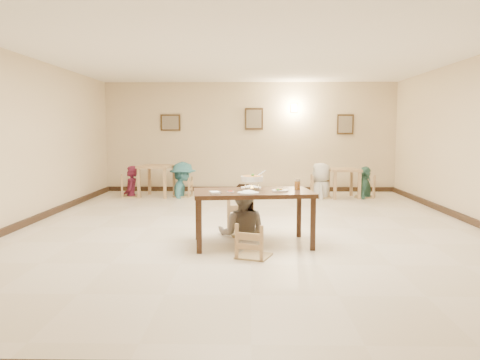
{
  "coord_description": "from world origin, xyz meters",
  "views": [
    {
      "loc": [
        -0.02,
        -7.96,
        1.67
      ],
      "look_at": [
        -0.17,
        -0.69,
        0.91
      ],
      "focal_mm": 35.0,
      "sensor_mm": 36.0,
      "label": 1
    }
  ],
  "objects_px": {
    "bg_diner_b": "(182,162)",
    "bg_table_left": "(157,171)",
    "bg_chair_ll": "(131,176)",
    "bg_diner_c": "(321,163)",
    "bg_table_right": "(344,174)",
    "drink_glass": "(297,185)",
    "bg_chair_rr": "(365,177)",
    "main_diner": "(242,184)",
    "bg_chair_lr": "(183,179)",
    "chair_far": "(244,201)",
    "curry_warmer": "(252,179)",
    "bg_chair_rl": "(321,177)",
    "bg_diner_a": "(131,166)",
    "bg_diner_d": "(365,166)",
    "main_table": "(253,196)",
    "chair_near": "(254,224)"
  },
  "relations": [
    {
      "from": "chair_near",
      "to": "bg_chair_rr",
      "type": "height_order",
      "value": "bg_chair_rr"
    },
    {
      "from": "bg_diner_b",
      "to": "bg_diner_c",
      "type": "distance_m",
      "value": 3.51
    },
    {
      "from": "main_diner",
      "to": "bg_chair_lr",
      "type": "xyz_separation_m",
      "value": [
        -1.59,
        4.44,
        -0.37
      ]
    },
    {
      "from": "main_diner",
      "to": "bg_chair_rr",
      "type": "relative_size",
      "value": 1.62
    },
    {
      "from": "main_table",
      "to": "bg_diner_c",
      "type": "relative_size",
      "value": 1.04
    },
    {
      "from": "chair_near",
      "to": "bg_diner_d",
      "type": "bearing_deg",
      "value": -97.09
    },
    {
      "from": "bg_diner_a",
      "to": "bg_diner_b",
      "type": "xyz_separation_m",
      "value": [
        1.31,
        0.07,
        0.1
      ]
    },
    {
      "from": "chair_far",
      "to": "bg_chair_rr",
      "type": "bearing_deg",
      "value": 38.63
    },
    {
      "from": "drink_glass",
      "to": "bg_chair_lr",
      "type": "relative_size",
      "value": 0.18
    },
    {
      "from": "curry_warmer",
      "to": "bg_chair_rr",
      "type": "xyz_separation_m",
      "value": [
        2.88,
        4.96,
        -0.46
      ]
    },
    {
      "from": "bg_table_right",
      "to": "bg_diner_a",
      "type": "xyz_separation_m",
      "value": [
        -5.38,
        0.05,
        0.19
      ]
    },
    {
      "from": "curry_warmer",
      "to": "bg_chair_rr",
      "type": "relative_size",
      "value": 0.35
    },
    {
      "from": "bg_chair_rl",
      "to": "bg_table_right",
      "type": "bearing_deg",
      "value": -88.13
    },
    {
      "from": "bg_diner_b",
      "to": "main_table",
      "type": "bearing_deg",
      "value": -164.39
    },
    {
      "from": "chair_far",
      "to": "bg_diner_b",
      "type": "bearing_deg",
      "value": 94.38
    },
    {
      "from": "main_table",
      "to": "drink_glass",
      "type": "xyz_separation_m",
      "value": [
        0.66,
        0.12,
        0.16
      ]
    },
    {
      "from": "main_table",
      "to": "main_diner",
      "type": "bearing_deg",
      "value": 97.4
    },
    {
      "from": "bg_diner_b",
      "to": "bg_diner_d",
      "type": "height_order",
      "value": "bg_diner_b"
    },
    {
      "from": "bg_diner_c",
      "to": "bg_diner_d",
      "type": "height_order",
      "value": "bg_diner_c"
    },
    {
      "from": "curry_warmer",
      "to": "bg_chair_ll",
      "type": "height_order",
      "value": "curry_warmer"
    },
    {
      "from": "bg_table_right",
      "to": "bg_chair_rl",
      "type": "distance_m",
      "value": 0.56
    },
    {
      "from": "chair_near",
      "to": "main_diner",
      "type": "height_order",
      "value": "main_diner"
    },
    {
      "from": "bg_table_right",
      "to": "bg_diner_c",
      "type": "xyz_separation_m",
      "value": [
        -0.56,
        0.01,
        0.28
      ]
    },
    {
      "from": "bg_table_right",
      "to": "bg_chair_ll",
      "type": "xyz_separation_m",
      "value": [
        -5.38,
        0.05,
        -0.07
      ]
    },
    {
      "from": "bg_diner_a",
      "to": "bg_diner_b",
      "type": "distance_m",
      "value": 1.32
    },
    {
      "from": "main_diner",
      "to": "curry_warmer",
      "type": "distance_m",
      "value": 0.61
    },
    {
      "from": "bg_diner_b",
      "to": "bg_table_left",
      "type": "bearing_deg",
      "value": 89.98
    },
    {
      "from": "bg_chair_rr",
      "to": "bg_diner_a",
      "type": "xyz_separation_m",
      "value": [
        -5.94,
        -0.02,
        0.28
      ]
    },
    {
      "from": "bg_chair_rl",
      "to": "bg_diner_d",
      "type": "xyz_separation_m",
      "value": [
        1.12,
        0.07,
        0.26
      ]
    },
    {
      "from": "curry_warmer",
      "to": "bg_table_right",
      "type": "bearing_deg",
      "value": 64.56
    },
    {
      "from": "main_table",
      "to": "bg_chair_lr",
      "type": "bearing_deg",
      "value": 101.72
    },
    {
      "from": "bg_diner_d",
      "to": "bg_chair_rr",
      "type": "bearing_deg",
      "value": 107.61
    },
    {
      "from": "bg_chair_ll",
      "to": "bg_diner_b",
      "type": "height_order",
      "value": "bg_diner_b"
    },
    {
      "from": "bg_chair_ll",
      "to": "main_diner",
      "type": "bearing_deg",
      "value": -161.4
    },
    {
      "from": "curry_warmer",
      "to": "bg_chair_lr",
      "type": "height_order",
      "value": "curry_warmer"
    },
    {
      "from": "bg_diner_d",
      "to": "bg_diner_a",
      "type": "bearing_deg",
      "value": 107.8
    },
    {
      "from": "chair_far",
      "to": "bg_chair_lr",
      "type": "relative_size",
      "value": 1.15
    },
    {
      "from": "bg_diner_a",
      "to": "bg_diner_d",
      "type": "bearing_deg",
      "value": 80.6
    },
    {
      "from": "bg_table_right",
      "to": "bg_diner_c",
      "type": "distance_m",
      "value": 0.62
    },
    {
      "from": "bg_chair_lr",
      "to": "bg_diner_d",
      "type": "distance_m",
      "value": 4.64
    },
    {
      "from": "bg_chair_ll",
      "to": "bg_diner_c",
      "type": "relative_size",
      "value": 0.6
    },
    {
      "from": "drink_glass",
      "to": "bg_chair_ll",
      "type": "height_order",
      "value": "bg_chair_ll"
    },
    {
      "from": "bg_table_right",
      "to": "bg_chair_rl",
      "type": "xyz_separation_m",
      "value": [
        -0.56,
        0.01,
        -0.07
      ]
    },
    {
      "from": "main_diner",
      "to": "bg_chair_rl",
      "type": "xyz_separation_m",
      "value": [
        1.92,
        4.32,
        -0.31
      ]
    },
    {
      "from": "chair_far",
      "to": "bg_chair_lr",
      "type": "xyz_separation_m",
      "value": [
        -1.62,
        4.32,
        -0.07
      ]
    },
    {
      "from": "bg_chair_rl",
      "to": "bg_diner_b",
      "type": "xyz_separation_m",
      "value": [
        -3.51,
        0.12,
        0.36
      ]
    },
    {
      "from": "drink_glass",
      "to": "bg_chair_rl",
      "type": "bearing_deg",
      "value": 77.24
    },
    {
      "from": "bg_table_right",
      "to": "bg_chair_rr",
      "type": "distance_m",
      "value": 0.57
    },
    {
      "from": "bg_table_right",
      "to": "drink_glass",
      "type": "bearing_deg",
      "value": -108.93
    },
    {
      "from": "chair_far",
      "to": "bg_table_right",
      "type": "distance_m",
      "value": 4.85
    }
  ]
}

